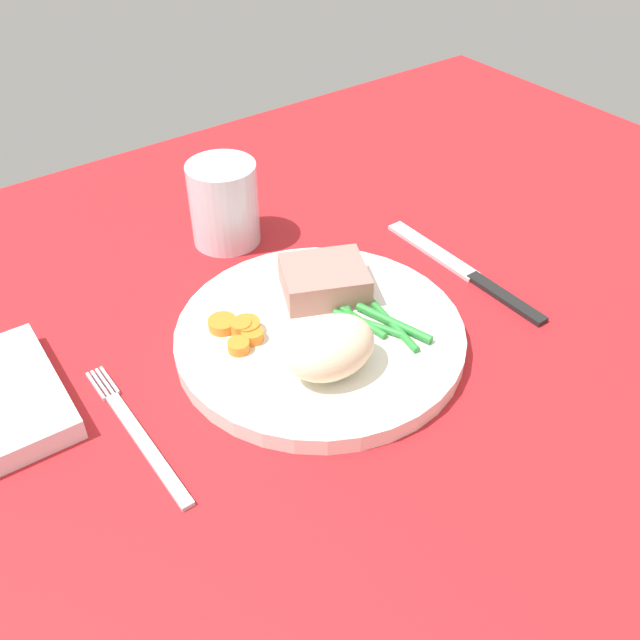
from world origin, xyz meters
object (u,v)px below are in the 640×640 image
dinner_plate (320,336)px  meat_portion (324,280)px  water_glass (226,209)px  knife (466,272)px  fork (137,433)px

dinner_plate → meat_portion: bearing=49.4°
water_glass → meat_portion: bearing=-84.9°
knife → water_glass: water_glass is taller
meat_portion → water_glass: size_ratio=0.86×
meat_portion → water_glass: bearing=95.1°
dinner_plate → meat_portion: size_ratio=3.35×
knife → water_glass: 25.10cm
fork → water_glass: bearing=47.5°
dinner_plate → meat_portion: 5.64cm
meat_portion → knife: 15.17cm
meat_portion → fork: meat_portion is taller
dinner_plate → fork: (-17.43, -0.26, -0.60)cm
meat_portion → knife: (14.30, -4.23, -2.79)cm
fork → knife: bearing=2.7°
knife → meat_portion: bearing=163.8°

